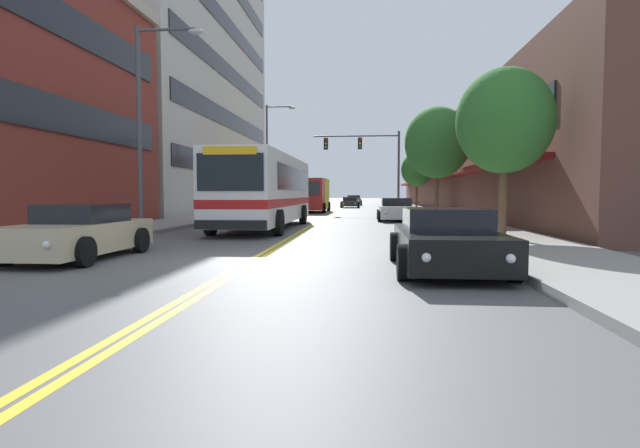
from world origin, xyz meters
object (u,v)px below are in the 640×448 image
car_white_parked_right_mid (396,210)px  car_charcoal_moving_lead (350,203)px  car_slate_blue_moving_second (354,200)px  street_lamp_left_near (149,112)px  street_tree_right_mid (437,143)px  fire_hydrant (444,217)px  car_beige_parked_left_mid (80,233)px  traffic_signal_mast (369,155)px  city_bus (266,188)px  car_champagne_parked_left_far (291,204)px  street_tree_right_near (505,121)px  box_truck (312,194)px  street_lamp_left_far (271,150)px  car_red_parked_left_near (275,206)px  street_tree_right_far (417,170)px  car_black_parked_right_foreground (446,241)px

car_white_parked_right_mid → car_charcoal_moving_lead: car_white_parked_right_mid is taller
car_slate_blue_moving_second → street_lamp_left_near: size_ratio=0.61×
street_tree_right_mid → fire_hydrant: (-0.59, -6.61, -3.80)m
car_beige_parked_left_mid → car_slate_blue_moving_second: 56.23m
car_beige_parked_left_mid → car_white_parked_right_mid: car_beige_parked_left_mid is taller
traffic_signal_mast → city_bus: bearing=-104.8°
car_champagne_parked_left_far → street_tree_right_mid: bearing=-57.9°
car_charcoal_moving_lead → street_tree_right_near: size_ratio=0.82×
car_beige_parked_left_mid → traffic_signal_mast: size_ratio=0.64×
box_truck → street_tree_right_near: (9.07, -25.88, 2.37)m
box_truck → street_lamp_left_far: 5.47m
car_red_parked_left_near → box_truck: bearing=63.1°
street_tree_right_far → car_black_parked_right_foreground: bearing=-94.5°
fire_hydrant → car_champagne_parked_left_far: bearing=113.3°
street_lamp_left_far → street_tree_right_mid: street_lamp_left_far is taller
street_lamp_left_near → fire_hydrant: street_lamp_left_near is taller
car_beige_parked_left_mid → street_tree_right_near: bearing=23.8°
car_champagne_parked_left_far → fire_hydrant: bearing=-66.7°
car_champagne_parked_left_far → fire_hydrant: 26.01m
car_champagne_parked_left_far → street_lamp_left_near: bearing=-91.2°
car_black_parked_right_foreground → street_lamp_left_near: 11.92m
city_bus → car_charcoal_moving_lead: city_bus is taller
car_beige_parked_left_mid → box_truck: (2.31, 30.89, 0.90)m
car_black_parked_right_foreground → street_tree_right_far: size_ratio=0.94×
street_tree_right_far → car_champagne_parked_left_far: bearing=163.5°
street_tree_right_near → car_beige_parked_left_mid: bearing=-156.2°
car_red_parked_left_near → car_charcoal_moving_lead: car_red_parked_left_near is taller
car_charcoal_moving_lead → car_slate_blue_moving_second: bearing=89.5°
car_slate_blue_moving_second → street_tree_right_far: 26.21m
box_truck → fire_hydrant: bearing=-69.1°
car_charcoal_moving_lead → street_lamp_left_far: (-5.82, -16.34, 4.52)m
car_beige_parked_left_mid → car_white_parked_right_mid: size_ratio=1.03×
box_truck → street_tree_right_far: (8.82, -0.28, 2.04)m
fire_hydrant → car_white_parked_right_mid: bearing=101.2°
car_red_parked_left_near → car_champagne_parked_left_far: 7.66m
car_white_parked_right_mid → street_lamp_left_far: size_ratio=0.50×
car_slate_blue_moving_second → street_tree_right_near: size_ratio=0.83×
car_beige_parked_left_mid → street_tree_right_mid: size_ratio=0.72×
car_beige_parked_left_mid → street_tree_right_far: street_tree_right_far is taller
car_champagne_parked_left_far → street_tree_right_near: 31.24m
car_black_parked_right_foreground → box_truck: size_ratio=0.63×
car_beige_parked_left_mid → car_charcoal_moving_lead: size_ratio=1.00×
street_tree_right_near → street_lamp_left_far: bearing=117.7°
car_white_parked_right_mid → street_tree_right_near: 13.50m
car_red_parked_left_near → traffic_signal_mast: traffic_signal_mast is taller
car_beige_parked_left_mid → traffic_signal_mast: traffic_signal_mast is taller
car_champagne_parked_left_far → car_charcoal_moving_lead: (5.15, 10.41, -0.01)m
car_red_parked_left_near → car_beige_parked_left_mid: (0.04, -26.25, 0.04)m
car_red_parked_left_near → street_tree_right_mid: 15.03m
car_beige_parked_left_mid → street_tree_right_near: size_ratio=0.82×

